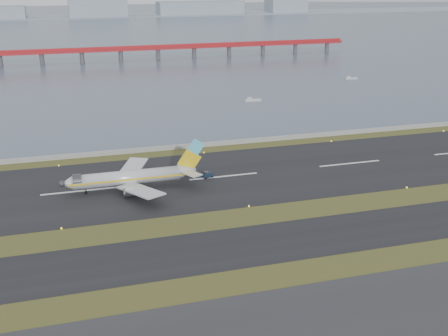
{
  "coord_description": "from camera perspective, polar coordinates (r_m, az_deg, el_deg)",
  "views": [
    {
      "loc": [
        -41.89,
        -113.72,
        55.94
      ],
      "look_at": [
        -2.21,
        22.0,
        5.59
      ],
      "focal_mm": 45.0,
      "sensor_mm": 36.0,
      "label": 1
    }
  ],
  "objects": [
    {
      "name": "ground",
      "position": [
        133.48,
        3.58,
        -5.22
      ],
      "size": [
        1000.0,
        1000.0,
        0.0
      ],
      "primitive_type": "plane",
      "color": "#384217",
      "rests_on": "ground"
    },
    {
      "name": "taxiway_strip",
      "position": [
        123.4,
        5.47,
        -7.43
      ],
      "size": [
        1000.0,
        18.0,
        0.1
      ],
      "primitive_type": "cube",
      "color": "black",
      "rests_on": "ground"
    },
    {
      "name": "runway_strip",
      "position": [
        159.8,
        -0.04,
        -0.87
      ],
      "size": [
        1000.0,
        45.0,
        0.1
      ],
      "primitive_type": "cube",
      "color": "black",
      "rests_on": "ground"
    },
    {
      "name": "seawall",
      "position": [
        187.11,
        -2.62,
        2.34
      ],
      "size": [
        1000.0,
        2.5,
        1.0
      ],
      "primitive_type": "cube",
      "color": "#989892",
      "rests_on": "ground"
    },
    {
      "name": "bay_water",
      "position": [
        577.97,
        -12.42,
        13.61
      ],
      "size": [
        1400.0,
        800.0,
        1.3
      ],
      "primitive_type": "cube",
      "color": "#414E5C",
      "rests_on": "ground"
    },
    {
      "name": "red_pier",
      "position": [
        372.15,
        -6.73,
        11.96
      ],
      "size": [
        260.0,
        5.0,
        10.2
      ],
      "color": "#A71C21",
      "rests_on": "ground"
    },
    {
      "name": "far_shoreline",
      "position": [
        737.51,
        -12.39,
        15.29
      ],
      "size": [
        1400.0,
        80.0,
        60.5
      ],
      "color": "#8B99A5",
      "rests_on": "ground"
    },
    {
      "name": "airliner",
      "position": [
        151.61,
        -9.22,
        -0.92
      ],
      "size": [
        38.52,
        32.89,
        12.8
      ],
      "color": "silver",
      "rests_on": "ground"
    },
    {
      "name": "pushback_tug",
      "position": [
        158.81,
        -1.7,
        -0.68
      ],
      "size": [
        3.27,
        2.39,
        1.88
      ],
      "rotation": [
        0.0,
        0.0,
        0.27
      ],
      "color": "#121F31",
      "rests_on": "ground"
    },
    {
      "name": "workboat_near",
      "position": [
        252.71,
        2.88,
        6.92
      ],
      "size": [
        7.7,
        2.9,
        1.83
      ],
      "rotation": [
        0.0,
        0.0,
        -0.07
      ],
      "color": "#BCBCC1",
      "rests_on": "ground"
    },
    {
      "name": "workboat_far",
      "position": [
        311.98,
        12.74,
        8.89
      ],
      "size": [
        6.98,
        2.68,
        1.66
      ],
      "rotation": [
        0.0,
        0.0,
        -0.08
      ],
      "color": "#BCBCC1",
      "rests_on": "ground"
    }
  ]
}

